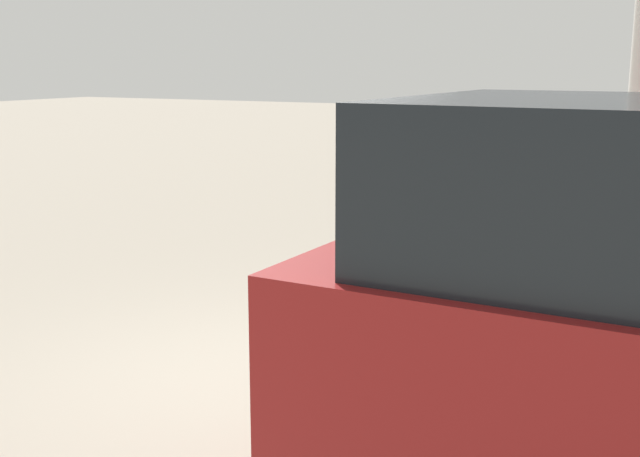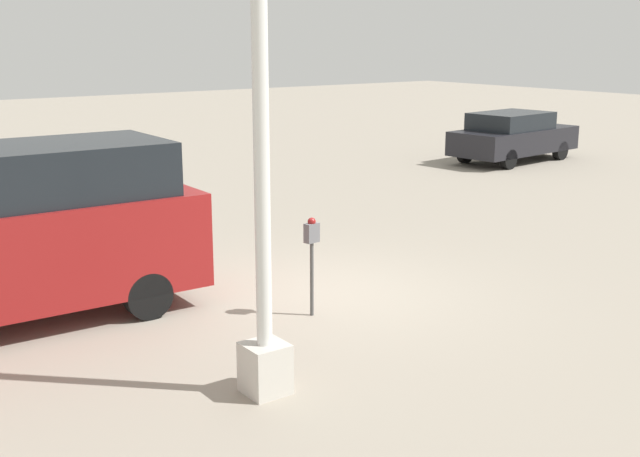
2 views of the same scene
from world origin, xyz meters
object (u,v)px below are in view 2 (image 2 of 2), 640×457
at_px(lamp_post, 263,241).
at_px(parked_van, 10,231).
at_px(parking_meter_near, 312,244).
at_px(car_distant, 513,136).

relative_size(lamp_post, parked_van, 1.05).
bearing_deg(parking_meter_near, car_distant, -157.64).
relative_size(parked_van, car_distant, 1.12).
height_order(parking_meter_near, lamp_post, lamp_post).
distance_m(parking_meter_near, parked_van, 3.92).
xyz_separation_m(lamp_post, parked_van, (1.51, -3.76, -0.43)).
xyz_separation_m(parking_meter_near, lamp_post, (1.80, 1.68, 0.66)).
bearing_deg(car_distant, lamp_post, -153.37).
height_order(lamp_post, car_distant, lamp_post).
distance_m(parked_van, car_distant, 16.92).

